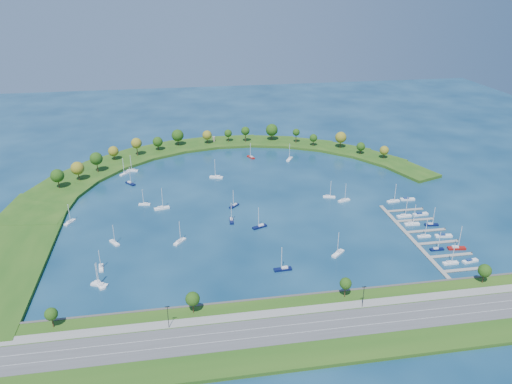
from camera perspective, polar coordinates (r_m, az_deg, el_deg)
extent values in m
plane|color=#082948|center=(306.71, -0.77, -1.12)|extent=(700.00, 700.00, 0.00)
cube|color=#204D14|center=(202.55, 4.83, -15.61)|extent=(420.00, 42.00, 1.60)
cube|color=#474442|center=(219.00, 3.45, -12.09)|extent=(420.00, 1.20, 1.80)
cube|color=#515154|center=(202.01, 4.84, -15.43)|extent=(420.00, 16.00, 0.12)
cube|color=gray|center=(210.36, 4.10, -13.57)|extent=(420.00, 5.00, 0.12)
cube|color=silver|center=(200.10, 5.02, -15.85)|extent=(420.00, 0.15, 0.02)
cube|color=silver|center=(203.84, 4.67, -14.98)|extent=(420.00, 0.15, 0.02)
cylinder|color=#382314|center=(216.02, -22.42, -13.69)|extent=(0.56, 0.56, 4.90)
sphere|color=#164411|center=(214.02, -22.57, -12.94)|extent=(5.20, 5.20, 5.20)
cylinder|color=#382314|center=(209.34, -7.28, -13.06)|extent=(0.56, 0.56, 5.25)
sphere|color=#164411|center=(207.08, -7.33, -12.21)|extent=(6.00, 6.00, 6.00)
cylinder|color=#382314|center=(219.70, 10.23, -11.23)|extent=(0.56, 0.56, 5.60)
sphere|color=#164411|center=(217.55, 10.31, -10.40)|extent=(5.20, 5.20, 5.20)
cylinder|color=#382314|center=(247.58, 24.75, -9.01)|extent=(0.56, 0.56, 4.90)
sphere|color=#164411|center=(245.76, 24.90, -8.29)|extent=(6.00, 6.00, 6.00)
cylinder|color=black|center=(201.66, -10.12, -14.05)|extent=(0.24, 0.24, 10.00)
cylinder|color=black|center=(214.00, 12.27, -11.76)|extent=(0.24, 0.24, 10.00)
cube|color=#204D14|center=(321.84, -23.91, -1.86)|extent=(43.73, 48.72, 2.00)
cube|color=#204D14|center=(346.45, -21.60, 0.32)|extent=(50.23, 54.30, 2.00)
cube|color=#204D14|center=(368.22, -18.60, 2.12)|extent=(54.07, 56.09, 2.00)
cube|color=#204D14|center=(386.48, -15.12, 3.57)|extent=(55.20, 54.07, 2.00)
cube|color=#204D14|center=(400.70, -11.29, 4.66)|extent=(53.65, 48.47, 2.00)
cube|color=#204D14|center=(410.53, -7.21, 5.40)|extent=(49.62, 39.75, 2.00)
cube|color=#204D14|center=(415.71, -3.00, 5.79)|extent=(44.32, 29.96, 2.00)
cube|color=#204D14|center=(416.13, 1.26, 5.84)|extent=(49.49, 38.05, 2.00)
cube|color=#204D14|center=(411.76, 5.50, 5.54)|extent=(51.13, 44.12, 2.00)
cube|color=#204D14|center=(402.73, 9.60, 4.89)|extent=(49.19, 47.96, 2.00)
cube|color=#204D14|center=(389.24, 13.50, 3.88)|extent=(43.90, 49.49, 2.00)
cube|color=#204D14|center=(371.64, 17.06, 2.53)|extent=(35.67, 48.74, 2.00)
cube|color=#204D14|center=(274.44, -26.41, -6.80)|extent=(36.00, 130.81, 1.90)
cylinder|color=#382314|center=(344.52, -21.84, 0.96)|extent=(0.56, 0.56, 6.90)
sphere|color=#164411|center=(342.70, -21.97, 1.76)|extent=(8.66, 8.66, 8.66)
cylinder|color=#382314|center=(352.70, -19.81, 1.80)|extent=(0.56, 0.56, 7.04)
sphere|color=brown|center=(350.88, -19.92, 2.60)|extent=(8.85, 8.85, 8.85)
cylinder|color=#382314|center=(363.55, -17.86, 2.82)|extent=(0.56, 0.56, 8.29)
sphere|color=#164411|center=(361.59, -17.97, 3.70)|extent=(8.91, 8.91, 8.91)
cylinder|color=#382314|center=(385.12, -16.08, 3.96)|extent=(0.56, 0.56, 5.22)
sphere|color=brown|center=(383.79, -16.15, 4.54)|extent=(7.71, 7.71, 7.71)
cylinder|color=#382314|center=(389.18, -13.56, 4.69)|extent=(0.56, 0.56, 8.42)
sphere|color=brown|center=(387.38, -13.65, 5.50)|extent=(8.14, 8.14, 8.14)
cylinder|color=#382314|center=(398.35, -11.23, 5.12)|extent=(0.56, 0.56, 5.57)
sphere|color=#164411|center=(397.02, -11.28, 5.72)|extent=(7.84, 7.84, 7.84)
cylinder|color=#382314|center=(407.03, -8.99, 5.77)|extent=(0.56, 0.56, 6.65)
sphere|color=#164411|center=(405.46, -9.04, 6.48)|extent=(9.68, 9.68, 9.68)
cylinder|color=#382314|center=(408.86, -5.65, 5.97)|extent=(0.56, 0.56, 5.75)
sphere|color=brown|center=(407.54, -5.67, 6.56)|extent=(7.70, 7.70, 7.70)
cylinder|color=#382314|center=(412.72, -3.23, 6.23)|extent=(0.56, 0.56, 5.90)
sphere|color=#164411|center=(411.47, -3.24, 6.79)|extent=(6.33, 6.33, 6.33)
cylinder|color=#382314|center=(411.18, -1.23, 6.35)|extent=(0.56, 0.56, 8.04)
sphere|color=#164411|center=(409.59, -1.24, 7.07)|extent=(7.04, 7.04, 7.04)
cylinder|color=#382314|center=(415.26, 1.83, 6.45)|extent=(0.56, 0.56, 7.09)
sphere|color=#164411|center=(413.64, 1.84, 7.18)|extent=(10.02, 10.02, 10.02)
cylinder|color=#382314|center=(409.77, 4.64, 6.21)|extent=(0.56, 0.56, 7.94)
sphere|color=#164411|center=(408.25, 4.66, 6.89)|extent=(5.83, 5.83, 5.83)
cylinder|color=#382314|center=(403.83, 6.62, 5.68)|extent=(0.56, 0.56, 5.55)
sphere|color=#164411|center=(402.61, 6.65, 6.23)|extent=(6.30, 6.30, 6.30)
cylinder|color=#382314|center=(401.72, 9.71, 5.51)|extent=(0.56, 0.56, 7.11)
sphere|color=brown|center=(400.11, 9.76, 6.24)|extent=(8.93, 8.93, 8.93)
cylinder|color=#382314|center=(390.99, 11.96, 4.65)|extent=(0.56, 0.56, 4.78)
sphere|color=#164411|center=(389.82, 12.01, 5.16)|extent=(6.62, 6.62, 6.62)
cylinder|color=#382314|center=(385.11, 14.53, 4.12)|extent=(0.56, 0.56, 5.10)
sphere|color=brown|center=(383.86, 14.59, 4.68)|extent=(6.91, 6.91, 6.91)
cylinder|color=gray|center=(414.48, -4.89, 6.09)|extent=(2.20, 2.20, 3.69)
cylinder|color=gray|center=(413.89, -4.90, 6.36)|extent=(2.60, 2.60, 0.30)
cube|color=gray|center=(277.11, 17.48, -5.11)|extent=(2.20, 82.00, 0.40)
cube|color=gray|center=(258.46, 23.09, -8.23)|extent=(22.00, 2.00, 0.40)
cylinder|color=#382314|center=(264.07, 25.12, -7.84)|extent=(0.36, 0.36, 1.60)
cube|color=gray|center=(267.87, 21.65, -6.81)|extent=(22.00, 2.00, 0.40)
cylinder|color=#382314|center=(273.29, 23.64, -6.47)|extent=(0.36, 0.36, 1.60)
cube|color=gray|center=(277.59, 20.32, -5.48)|extent=(22.00, 2.00, 0.40)
cylinder|color=#382314|center=(282.83, 22.26, -5.18)|extent=(0.36, 0.36, 1.60)
cube|color=gray|center=(287.59, 19.08, -4.24)|extent=(22.00, 2.00, 0.40)
cylinder|color=#382314|center=(292.65, 20.98, -3.98)|extent=(0.36, 0.36, 1.60)
cube|color=gray|center=(297.84, 17.93, -3.08)|extent=(22.00, 2.00, 0.40)
cylinder|color=#382314|center=(302.73, 19.78, -2.85)|extent=(0.36, 0.36, 1.60)
cube|color=gray|center=(308.31, 16.86, -2.00)|extent=(22.00, 2.00, 0.40)
cylinder|color=#382314|center=(313.04, 18.67, -1.80)|extent=(0.36, 0.36, 1.60)
cube|color=white|center=(263.93, -8.79, -5.69)|extent=(6.94, 7.91, 0.99)
cube|color=silver|center=(262.96, -8.91, -5.61)|extent=(3.06, 3.27, 0.69)
cylinder|color=silver|center=(261.49, -8.79, -4.47)|extent=(0.32, 0.32, 11.15)
cube|color=white|center=(299.64, -20.69, -3.30)|extent=(5.75, 8.01, 0.95)
cube|color=silver|center=(298.77, -20.81, -3.23)|extent=(2.69, 3.18, 0.67)
cylinder|color=silver|center=(297.62, -20.78, -2.25)|extent=(0.32, 0.32, 10.69)
cube|color=white|center=(311.87, 10.12, -0.97)|extent=(8.30, 4.65, 0.96)
cube|color=silver|center=(311.08, 10.02, -0.87)|extent=(3.15, 2.37, 0.67)
cylinder|color=silver|center=(309.87, 10.29, 0.04)|extent=(0.32, 0.32, 10.80)
cube|color=#09103B|center=(238.38, 3.11, -8.90)|extent=(8.75, 2.85, 1.04)
cube|color=silver|center=(238.11, 3.32, -8.69)|extent=(3.10, 1.84, 0.73)
cylinder|color=silver|center=(234.85, 2.98, -7.62)|extent=(0.32, 0.32, 11.66)
cube|color=white|center=(315.45, 8.44, -0.56)|extent=(7.93, 4.14, 0.92)
cube|color=silver|center=(315.10, 8.31, -0.43)|extent=(2.98, 2.17, 0.64)
cylinder|color=silver|center=(313.23, 8.62, 0.37)|extent=(0.32, 0.32, 10.31)
cube|color=white|center=(302.17, -10.82, -1.85)|extent=(9.47, 4.55, 1.10)
cube|color=silver|center=(301.62, -11.00, -1.72)|extent=(3.52, 2.46, 0.77)
cylinder|color=silver|center=(299.50, -10.78, -0.67)|extent=(0.32, 0.32, 12.32)
cube|color=white|center=(360.69, -14.89, 2.06)|extent=(7.20, 8.02, 1.01)
cube|color=silver|center=(360.93, -14.82, 2.23)|extent=(3.16, 3.34, 0.71)
cylinder|color=silver|center=(358.08, -15.07, 2.94)|extent=(0.32, 0.32, 11.41)
cube|color=white|center=(238.04, -17.61, -10.19)|extent=(5.67, 8.30, 0.98)
cube|color=silver|center=(236.93, -17.56, -10.12)|extent=(2.70, 3.26, 0.68)
cylinder|color=silver|center=(235.40, -17.84, -8.90)|extent=(0.32, 0.32, 10.99)
cube|color=white|center=(343.33, -4.60, 1.71)|extent=(9.59, 5.63, 1.11)
cube|color=silver|center=(342.75, -4.46, 1.84)|extent=(3.67, 2.82, 0.78)
cylinder|color=silver|center=(341.03, -4.76, 2.78)|extent=(0.32, 0.32, 12.50)
cube|color=white|center=(253.73, 9.44, -7.03)|extent=(8.14, 7.61, 1.05)
cube|color=silver|center=(253.94, 9.56, -6.77)|extent=(3.42, 3.30, 0.73)
cylinder|color=silver|center=(250.00, 9.46, -5.83)|extent=(0.32, 0.32, 11.77)
cube|color=#09103B|center=(282.55, -2.85, -3.33)|extent=(2.91, 8.23, 0.97)
cube|color=silver|center=(282.89, -2.86, -3.11)|extent=(1.81, 2.95, 0.68)
cylinder|color=silver|center=(279.32, -2.87, -2.31)|extent=(0.32, 0.32, 10.90)
cube|color=white|center=(238.22, -17.64, -10.18)|extent=(8.05, 4.99, 0.94)
cube|color=silver|center=(237.43, -17.50, -10.05)|extent=(3.11, 2.46, 0.66)
cylinder|color=silver|center=(235.47, -17.94, -8.98)|extent=(0.32, 0.32, 10.54)
cube|color=white|center=(270.12, -16.03, -5.68)|extent=(6.01, 7.58, 0.92)
cube|color=silver|center=(270.36, -16.12, -5.47)|extent=(2.73, 3.07, 0.64)
cylinder|color=silver|center=(266.99, -16.10, -4.67)|extent=(0.32, 0.32, 10.34)
cube|color=#99140D|center=(380.83, -0.59, 4.03)|extent=(5.51, 8.11, 0.95)
cube|color=silver|center=(379.95, -0.52, 4.12)|extent=(2.63, 3.18, 0.67)
cylinder|color=silver|center=(379.39, -0.65, 4.89)|extent=(0.32, 0.32, 10.73)
cube|color=#09103B|center=(300.21, -2.55, -1.62)|extent=(6.93, 6.82, 0.91)
cube|color=silver|center=(300.42, -2.46, -1.44)|extent=(2.94, 2.92, 0.64)
cylinder|color=silver|center=(297.44, -2.64, -0.69)|extent=(0.32, 0.32, 10.25)
cube|color=#09103B|center=(342.52, -14.30, 0.95)|extent=(7.22, 8.06, 1.02)
cube|color=silver|center=(342.86, -14.40, 1.12)|extent=(3.17, 3.35, 0.71)
cylinder|color=silver|center=(339.71, -14.34, 1.89)|extent=(0.32, 0.32, 11.45)
cube|color=white|center=(377.46, 3.90, 3.80)|extent=(6.69, 8.93, 1.07)
cube|color=silver|center=(377.95, 3.94, 3.98)|extent=(3.09, 3.57, 0.75)
cylinder|color=silver|center=(374.64, 3.89, 4.71)|extent=(0.32, 0.32, 12.02)
cube|color=#09103B|center=(275.54, 0.42, -4.04)|extent=(8.82, 5.43, 1.03)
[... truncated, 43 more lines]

